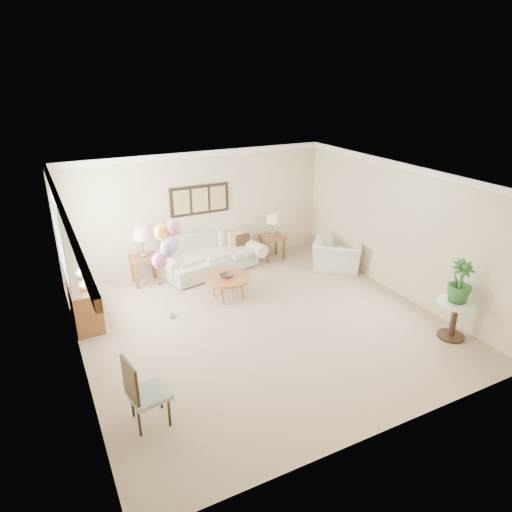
# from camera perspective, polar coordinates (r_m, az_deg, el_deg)

# --- Properties ---
(ground_plane) EXTENTS (6.00, 6.00, 0.00)m
(ground_plane) POSITION_cam_1_polar(r_m,az_deg,el_deg) (8.20, 0.76, -8.45)
(ground_plane) COLOR tan
(room_shell) EXTENTS (6.04, 6.04, 2.60)m
(room_shell) POSITION_cam_1_polar(r_m,az_deg,el_deg) (7.53, -0.24, 2.37)
(room_shell) COLOR beige
(room_shell) RESTS_ON ground
(wall_art_triptych) EXTENTS (1.35, 0.06, 0.65)m
(wall_art_triptych) POSITION_cam_1_polar(r_m,az_deg,el_deg) (10.12, -7.04, 6.99)
(wall_art_triptych) COLOR black
(wall_art_triptych) RESTS_ON ground
(sofa) EXTENTS (2.50, 1.32, 0.85)m
(sofa) POSITION_cam_1_polar(r_m,az_deg,el_deg) (10.18, -5.80, -0.10)
(sofa) COLOR silver
(sofa) RESTS_ON ground
(end_table_left) EXTENTS (0.56, 0.51, 0.61)m
(end_table_left) POSITION_cam_1_polar(r_m,az_deg,el_deg) (9.75, -13.79, -0.58)
(end_table_left) COLOR brown
(end_table_left) RESTS_ON ground
(end_table_right) EXTENTS (0.52, 0.48, 0.57)m
(end_table_right) POSITION_cam_1_polar(r_m,az_deg,el_deg) (10.76, 2.08, 2.09)
(end_table_right) COLOR brown
(end_table_right) RESTS_ON ground
(lamp_left) EXTENTS (0.37, 0.37, 0.65)m
(lamp_left) POSITION_cam_1_polar(r_m,az_deg,el_deg) (9.54, -14.11, 2.72)
(lamp_left) COLOR gray
(lamp_left) RESTS_ON end_table_left
(lamp_right) EXTENTS (0.30, 0.30, 0.54)m
(lamp_right) POSITION_cam_1_polar(r_m,az_deg,el_deg) (10.60, 2.11, 4.63)
(lamp_right) COLOR gray
(lamp_right) RESTS_ON end_table_right
(coffee_table) EXTENTS (0.90, 0.90, 0.45)m
(coffee_table) POSITION_cam_1_polar(r_m,az_deg,el_deg) (8.91, -3.54, -2.82)
(coffee_table) COLOR #9F5032
(coffee_table) RESTS_ON ground
(decor_bowl) EXTENTS (0.30, 0.30, 0.06)m
(decor_bowl) POSITION_cam_1_polar(r_m,az_deg,el_deg) (8.87, -3.75, -2.47)
(decor_bowl) COLOR #2F271F
(decor_bowl) RESTS_ON coffee_table
(armchair) EXTENTS (1.39, 1.38, 0.68)m
(armchair) POSITION_cam_1_polar(r_m,az_deg,el_deg) (10.36, 10.15, 0.08)
(armchair) COLOR silver
(armchair) RESTS_ON ground
(side_table) EXTENTS (0.62, 0.62, 0.67)m
(side_table) POSITION_cam_1_polar(r_m,az_deg,el_deg) (8.26, 23.66, -6.29)
(side_table) COLOR silver
(side_table) RESTS_ON ground
(potted_plant) EXTENTS (0.49, 0.49, 0.71)m
(potted_plant) POSITION_cam_1_polar(r_m,az_deg,el_deg) (8.06, 24.14, -2.94)
(potted_plant) COLOR #1D5519
(potted_plant) RESTS_ON side_table
(accent_chair) EXTENTS (0.54, 0.54, 0.96)m
(accent_chair) POSITION_cam_1_polar(r_m,az_deg,el_deg) (6.06, -13.97, -16.05)
(accent_chair) COLOR #91A28E
(accent_chair) RESTS_ON ground
(credenza) EXTENTS (0.46, 1.20, 0.74)m
(credenza) POSITION_cam_1_polar(r_m,az_deg,el_deg) (8.65, -20.62, -5.50)
(credenza) COLOR brown
(credenza) RESTS_ON ground
(vase_white) EXTENTS (0.22, 0.22, 0.20)m
(vase_white) POSITION_cam_1_polar(r_m,az_deg,el_deg) (8.22, -20.68, -3.33)
(vase_white) COLOR silver
(vase_white) RESTS_ON credenza
(vase_sage) EXTENTS (0.26, 0.26, 0.21)m
(vase_sage) POSITION_cam_1_polar(r_m,az_deg,el_deg) (8.69, -21.13, -1.98)
(vase_sage) COLOR #A9B99A
(vase_sage) RESTS_ON credenza
(balloon_cluster) EXTENTS (0.59, 0.48, 1.83)m
(balloon_cluster) POSITION_cam_1_polar(r_m,az_deg,el_deg) (7.93, -11.09, 1.55)
(balloon_cluster) COLOR gray
(balloon_cluster) RESTS_ON ground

